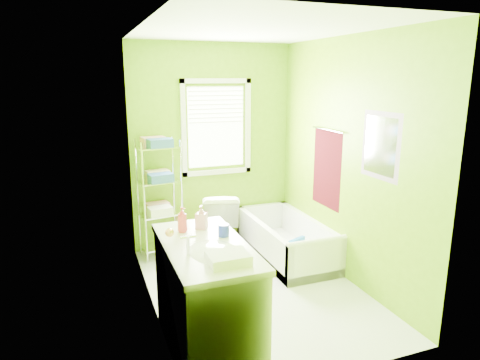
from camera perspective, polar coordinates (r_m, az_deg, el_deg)
name	(u,v)px	position (r m, az deg, el deg)	size (l,w,h in m)	color
ground	(254,289)	(4.65, 1.94, -14.33)	(2.90, 2.90, 0.00)	silver
room_envelope	(256,144)	(4.16, 2.11, 4.85)	(2.14, 2.94, 2.62)	#629207
window	(216,122)	(5.50, -3.17, 7.68)	(0.92, 0.05, 1.22)	white
door	(174,249)	(3.08, -8.85, -9.04)	(0.09, 0.80, 2.00)	white
right_wall_decor	(346,160)	(4.67, 13.98, 2.61)	(0.04, 1.48, 1.17)	#3D070C
bathtub	(287,245)	(5.36, 6.30, -8.63)	(0.72, 1.54, 0.50)	white
toilet	(221,221)	(5.47, -2.61, -5.48)	(0.44, 0.77, 0.78)	white
vanity	(207,295)	(3.53, -4.46, -15.07)	(0.63, 1.23, 1.14)	white
wire_shelf_unit	(160,186)	(5.24, -10.63, -0.77)	(0.53, 0.43, 1.48)	silver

